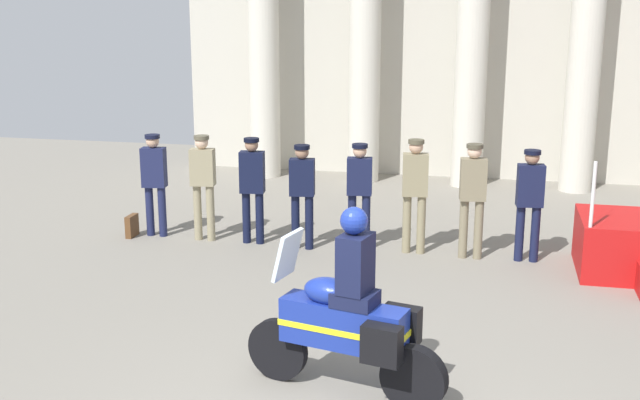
% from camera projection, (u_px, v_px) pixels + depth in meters
% --- Properties ---
extents(colonnade_backdrop, '(12.73, 1.50, 6.51)m').
position_uv_depth(colonnade_backdrop, '(474.00, 13.00, 16.33)').
color(colonnade_backdrop, beige).
rests_on(colonnade_backdrop, ground_plane).
extents(officer_in_row_0, '(0.40, 0.27, 1.68)m').
position_uv_depth(officer_in_row_0, '(154.00, 177.00, 12.80)').
color(officer_in_row_0, '#191E42').
rests_on(officer_in_row_0, ground_plane).
extents(officer_in_row_1, '(0.40, 0.27, 1.71)m').
position_uv_depth(officer_in_row_1, '(203.00, 179.00, 12.56)').
color(officer_in_row_1, gray).
rests_on(officer_in_row_1, ground_plane).
extents(officer_in_row_2, '(0.40, 0.27, 1.70)m').
position_uv_depth(officer_in_row_2, '(252.00, 182.00, 12.40)').
color(officer_in_row_2, black).
rests_on(officer_in_row_2, ground_plane).
extents(officer_in_row_3, '(0.40, 0.27, 1.64)m').
position_uv_depth(officer_in_row_3, '(302.00, 188.00, 12.12)').
color(officer_in_row_3, black).
rests_on(officer_in_row_3, ground_plane).
extents(officer_in_row_4, '(0.40, 0.27, 1.66)m').
position_uv_depth(officer_in_row_4, '(359.00, 188.00, 12.08)').
color(officer_in_row_4, '#141938').
rests_on(officer_in_row_4, ground_plane).
extents(officer_in_row_5, '(0.40, 0.27, 1.76)m').
position_uv_depth(officer_in_row_5, '(415.00, 187.00, 11.89)').
color(officer_in_row_5, '#847A5B').
rests_on(officer_in_row_5, ground_plane).
extents(officer_in_row_6, '(0.40, 0.27, 1.74)m').
position_uv_depth(officer_in_row_6, '(473.00, 192.00, 11.64)').
color(officer_in_row_6, '#7A7056').
rests_on(officer_in_row_6, ground_plane).
extents(officer_in_row_7, '(0.40, 0.27, 1.67)m').
position_uv_depth(officer_in_row_7, '(530.00, 196.00, 11.51)').
color(officer_in_row_7, '#141938').
rests_on(officer_in_row_7, ground_plane).
extents(motorcycle_with_rider, '(2.06, 0.85, 1.90)m').
position_uv_depth(motorcycle_with_rider, '(350.00, 319.00, 7.52)').
color(motorcycle_with_rider, black).
rests_on(motorcycle_with_rider, ground_plane).
extents(briefcase_on_ground, '(0.10, 0.32, 0.36)m').
position_uv_depth(briefcase_on_ground, '(132.00, 226.00, 12.95)').
color(briefcase_on_ground, brown).
rests_on(briefcase_on_ground, ground_plane).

